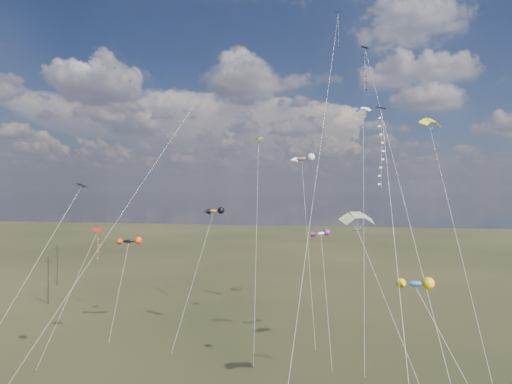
% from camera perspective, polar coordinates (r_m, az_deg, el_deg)
% --- Properties ---
extents(utility_pole_near, '(1.40, 0.20, 8.00)m').
position_cam_1_polar(utility_pole_near, '(85.58, -24.54, -9.95)').
color(utility_pole_near, black).
rests_on(utility_pole_near, ground).
extents(utility_pole_far, '(1.40, 0.20, 8.00)m').
position_cam_1_polar(utility_pole_far, '(101.41, -23.60, -8.32)').
color(utility_pole_far, black).
rests_on(utility_pole_far, ground).
extents(diamond_black_high, '(6.40, 26.94, 36.23)m').
position_cam_1_polar(diamond_black_high, '(54.47, 14.01, 12.71)').
color(diamond_black_high, black).
rests_on(diamond_black_high, ground).
extents(diamond_navy_tall, '(4.32, 31.55, 43.24)m').
position_cam_1_polar(diamond_navy_tall, '(61.55, 9.88, 16.98)').
color(diamond_navy_tall, '#0A1753').
rests_on(diamond_navy_tall, ground).
extents(diamond_black_mid, '(7.20, 10.53, 19.96)m').
position_cam_1_polar(diamond_black_mid, '(49.15, -24.02, -4.75)').
color(diamond_black_mid, black).
rests_on(diamond_black_mid, ground).
extents(diamond_red_low, '(2.92, 9.74, 14.52)m').
position_cam_1_polar(diamond_red_low, '(59.98, -19.44, -6.72)').
color(diamond_red_low, '#A3180E').
rests_on(diamond_red_low, ground).
extents(diamond_navy_right, '(1.21, 21.28, 26.52)m').
position_cam_1_polar(diamond_navy_right, '(39.83, 15.54, 4.07)').
color(diamond_navy_right, '#121951').
rests_on(diamond_navy_right, ground).
extents(diamond_orange_center, '(13.59, 17.57, 29.91)m').
position_cam_1_polar(diamond_orange_center, '(52.84, -13.74, 1.65)').
color(diamond_orange_center, '#CE691B').
rests_on(diamond_orange_center, ground).
extents(parafoil_yellow, '(4.25, 16.02, 26.89)m').
position_cam_1_polar(parafoil_yellow, '(49.26, 21.02, 8.25)').
color(parafoil_yellow, yellow).
rests_on(parafoil_yellow, ground).
extents(parafoil_blue_white, '(2.30, 22.21, 31.83)m').
position_cam_1_polar(parafoil_blue_white, '(69.68, 13.26, 9.98)').
color(parafoil_blue_white, blue).
rests_on(parafoil_blue_white, ground).
extents(parafoil_striped, '(8.07, 12.52, 17.89)m').
position_cam_1_polar(parafoil_striped, '(39.98, 12.61, -2.87)').
color(parafoil_striped, yellow).
rests_on(parafoil_striped, ground).
extents(parafoil_tricolor, '(3.63, 18.04, 27.34)m').
position_cam_1_polar(parafoil_tricolor, '(66.58, 0.32, 6.55)').
color(parafoil_tricolor, yellow).
rests_on(parafoil_tricolor, ground).
extents(novelty_black_orange, '(3.18, 7.84, 12.66)m').
position_cam_1_polar(novelty_black_orange, '(66.31, -15.64, -5.96)').
color(novelty_black_orange, black).
rests_on(novelty_black_orange, ground).
extents(novelty_orange_black, '(4.26, 9.62, 16.96)m').
position_cam_1_polar(novelty_orange_black, '(61.02, -5.34, -2.45)').
color(novelty_orange_black, orange).
rests_on(novelty_orange_black, ground).
extents(novelty_white_purple, '(2.82, 10.83, 14.24)m').
position_cam_1_polar(novelty_white_purple, '(58.17, 8.15, -5.19)').
color(novelty_white_purple, white).
rests_on(novelty_white_purple, ground).
extents(novelty_redwhite_stripe, '(5.14, 16.86, 24.70)m').
position_cam_1_polar(novelty_redwhite_stripe, '(70.37, 5.74, 4.09)').
color(novelty_redwhite_stripe, red).
rests_on(novelty_redwhite_stripe, ground).
extents(novelty_blue_yellow, '(7.32, 9.80, 13.27)m').
position_cam_1_polar(novelty_blue_yellow, '(34.03, 19.38, -10.89)').
color(novelty_blue_yellow, blue).
rests_on(novelty_blue_yellow, ground).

